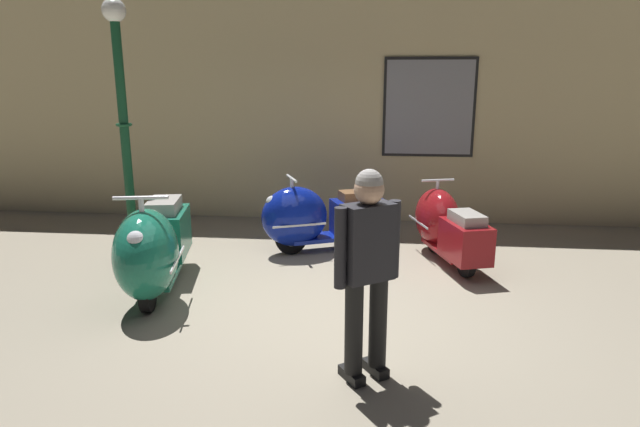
% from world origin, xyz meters
% --- Properties ---
extents(ground_plane, '(60.00, 60.00, 0.00)m').
position_xyz_m(ground_plane, '(0.00, 0.00, 0.00)').
color(ground_plane, gray).
extents(showroom_back_wall, '(18.00, 0.63, 3.69)m').
position_xyz_m(showroom_back_wall, '(0.19, 3.52, 1.85)').
color(showroom_back_wall, '#CCB784').
rests_on(showroom_back_wall, ground).
extents(scooter_0, '(0.85, 1.89, 1.12)m').
position_xyz_m(scooter_0, '(-1.78, 0.19, 0.51)').
color(scooter_0, black).
rests_on(scooter_0, ground).
extents(scooter_1, '(1.66, 1.04, 0.98)m').
position_xyz_m(scooter_1, '(-0.34, 1.80, 0.45)').
color(scooter_1, black).
rests_on(scooter_1, ground).
extents(scooter_2, '(0.86, 1.60, 0.94)m').
position_xyz_m(scooter_2, '(1.25, 1.67, 0.43)').
color(scooter_2, black).
rests_on(scooter_2, ground).
extents(lamppost, '(0.28, 0.28, 3.03)m').
position_xyz_m(lamppost, '(-2.60, 1.52, 1.61)').
color(lamppost, '#144728').
rests_on(lamppost, ground).
extents(visitor_1, '(0.45, 0.38, 1.57)m').
position_xyz_m(visitor_1, '(0.36, -1.14, 0.91)').
color(visitor_1, black).
rests_on(visitor_1, ground).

